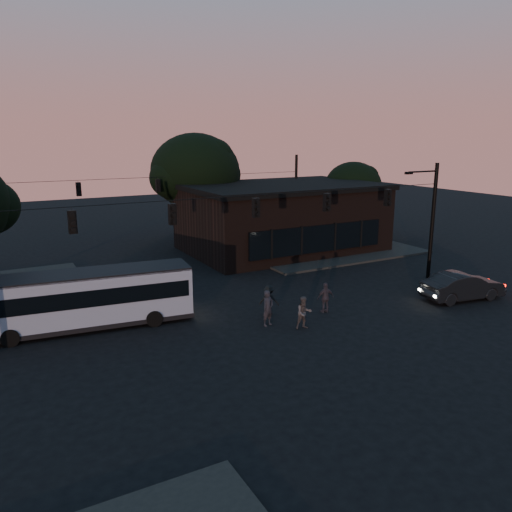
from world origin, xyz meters
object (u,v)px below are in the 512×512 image
bus (88,297)px  pedestrian_b (304,313)px  building (282,217)px  pedestrian_c (326,298)px  pedestrian_d (269,300)px  car (463,286)px  pedestrian_a (268,308)px

bus → pedestrian_b: 10.51m
building → pedestrian_c: size_ratio=9.41×
pedestrian_d → pedestrian_c: bearing=-164.2°
car → pedestrian_b: bearing=95.3°
building → pedestrian_d: size_ratio=9.58×
pedestrian_b → pedestrian_c: (2.31, 1.37, 0.01)m
bus → pedestrian_a: size_ratio=5.67×
building → pedestrian_d: bearing=-124.1°
building → car: bearing=-82.1°
bus → car: bearing=-10.1°
building → pedestrian_b: 17.58m
car → pedestrian_a: bearing=89.9°
pedestrian_c → car: bearing=172.8°
pedestrian_b → pedestrian_d: size_ratio=1.01×
pedestrian_d → pedestrian_a: bearing=94.6°
car → pedestrian_b: (-10.47, 0.69, 0.02)m
building → pedestrian_a: bearing=-123.9°
pedestrian_a → pedestrian_b: size_ratio=1.11×
pedestrian_b → pedestrian_d: (-0.51, 2.46, -0.01)m
pedestrian_b → pedestrian_c: size_ratio=0.99×
building → pedestrian_c: (-5.94, -14.05, -1.89)m
pedestrian_a → pedestrian_d: pedestrian_a is taller
pedestrian_c → pedestrian_d: (-2.82, 1.10, -0.02)m
car → pedestrian_b: size_ratio=2.97×
pedestrian_a → pedestrian_d: 1.49m
pedestrian_d → pedestrian_b: bearing=138.8°
pedestrian_c → bus: bearing=-11.7°
car → pedestrian_b: 10.49m
pedestrian_a → pedestrian_b: (1.31, -1.21, -0.09)m
car → pedestrian_c: pedestrian_c is taller
building → bus: size_ratio=1.52×
building → pedestrian_c: bearing=-112.9°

